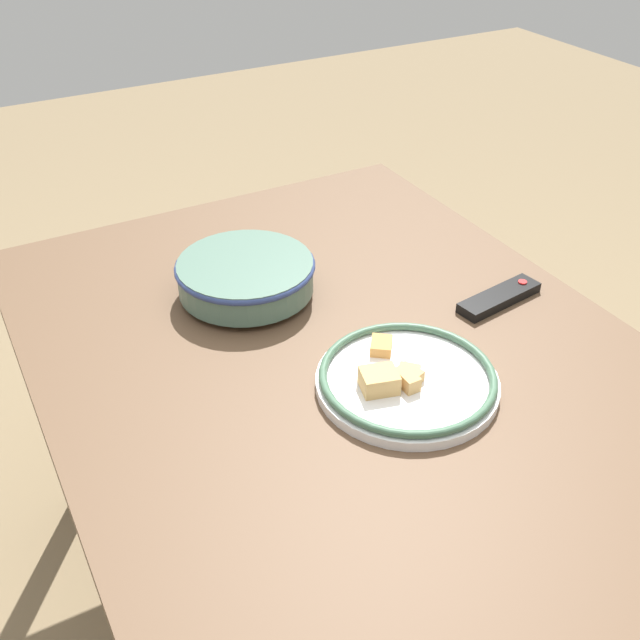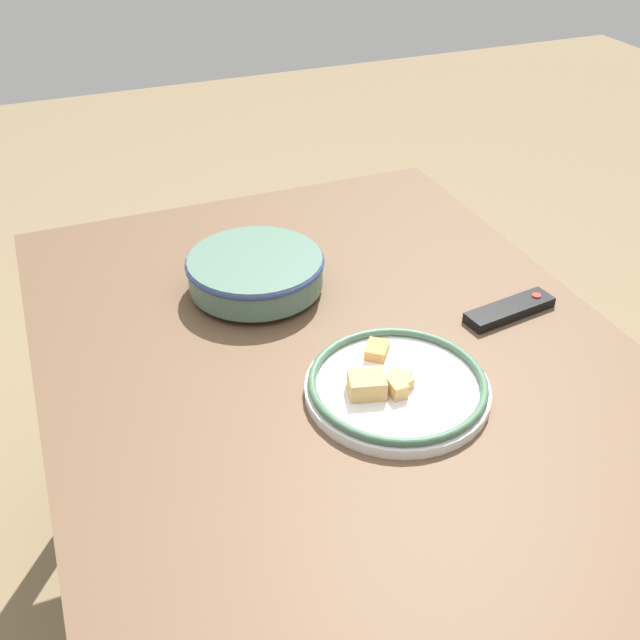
% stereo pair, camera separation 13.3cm
% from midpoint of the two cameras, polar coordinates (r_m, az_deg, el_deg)
% --- Properties ---
extents(ground_plane, '(8.00, 8.00, 0.00)m').
position_cam_midpoint_polar(ground_plane, '(1.87, 3.47, -21.19)').
color(ground_plane, '#7F6B4C').
extents(dining_table, '(1.38, 1.03, 0.74)m').
position_cam_midpoint_polar(dining_table, '(1.37, 4.43, -5.47)').
color(dining_table, brown).
rests_on(dining_table, ground_plane).
extents(noodle_bowl, '(0.27, 0.27, 0.08)m').
position_cam_midpoint_polar(noodle_bowl, '(1.48, -2.38, 3.66)').
color(noodle_bowl, '#4C6B5B').
rests_on(noodle_bowl, dining_table).
extents(food_plate, '(0.31, 0.31, 0.05)m').
position_cam_midpoint_polar(food_plate, '(1.25, 8.87, -5.07)').
color(food_plate, white).
rests_on(food_plate, dining_table).
extents(tv_remote, '(0.08, 0.19, 0.02)m').
position_cam_midpoint_polar(tv_remote, '(1.49, 16.76, 0.67)').
color(tv_remote, black).
rests_on(tv_remote, dining_table).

